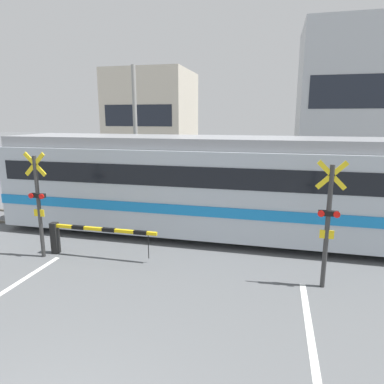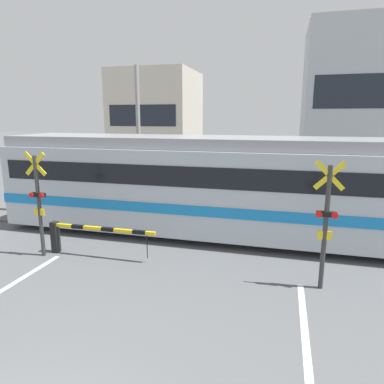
# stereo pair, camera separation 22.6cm
# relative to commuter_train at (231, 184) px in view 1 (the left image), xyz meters

# --- Properties ---
(rail_track_near) EXTENTS (50.00, 0.10, 0.08)m
(rail_track_near) POSITION_rel_commuter_train_xyz_m (-1.22, -0.72, -1.76)
(rail_track_near) COLOR #5B564C
(rail_track_near) RESTS_ON ground_plane
(rail_track_far) EXTENTS (50.00, 0.10, 0.08)m
(rail_track_far) POSITION_rel_commuter_train_xyz_m (-1.22, 0.72, -1.76)
(rail_track_far) COLOR #5B564C
(rail_track_far) RESTS_ON ground_plane
(commuter_train) EXTENTS (15.92, 3.01, 3.37)m
(commuter_train) POSITION_rel_commuter_train_xyz_m (0.00, 0.00, 0.00)
(commuter_train) COLOR #ADB7C1
(commuter_train) RESTS_ON ground_plane
(crossing_barrier_near) EXTENTS (3.32, 0.20, 0.96)m
(crossing_barrier_near) POSITION_rel_commuter_train_xyz_m (-4.04, -2.89, -1.13)
(crossing_barrier_near) COLOR black
(crossing_barrier_near) RESTS_ON ground_plane
(crossing_barrier_far) EXTENTS (3.32, 0.20, 0.96)m
(crossing_barrier_far) POSITION_rel_commuter_train_xyz_m (1.61, 3.20, -1.13)
(crossing_barrier_far) COLOR black
(crossing_barrier_far) RESTS_ON ground_plane
(crossing_signal_left) EXTENTS (0.68, 0.15, 3.07)m
(crossing_signal_left) POSITION_rel_commuter_train_xyz_m (-5.09, -3.21, -0.11)
(crossing_signal_left) COLOR #333333
(crossing_signal_left) RESTS_ON ground_plane
(crossing_signal_right) EXTENTS (0.68, 0.15, 3.07)m
(crossing_signal_right) POSITION_rel_commuter_train_xyz_m (2.65, -3.21, -0.11)
(crossing_signal_right) COLOR #333333
(crossing_signal_right) RESTS_ON ground_plane
(pedestrian) EXTENTS (0.38, 0.22, 1.70)m
(pedestrian) POSITION_rel_commuter_train_xyz_m (-1.20, 6.15, -0.82)
(pedestrian) COLOR #23232D
(pedestrian) RESTS_ON ground_plane
(building_left_of_street) EXTENTS (6.03, 6.14, 7.52)m
(building_left_of_street) POSITION_rel_commuter_train_xyz_m (-8.25, 14.97, 1.96)
(building_left_of_street) COLOR beige
(building_left_of_street) RESTS_ON ground_plane
(building_right_of_street) EXTENTS (5.51, 6.14, 10.07)m
(building_right_of_street) POSITION_rel_commuter_train_xyz_m (5.56, 14.97, 3.24)
(building_right_of_street) COLOR #B2B7BC
(building_right_of_street) RESTS_ON ground_plane
(utility_pole_streetside) EXTENTS (0.22, 0.22, 6.62)m
(utility_pole_streetside) POSITION_rel_commuter_train_xyz_m (-5.84, 5.70, 1.51)
(utility_pole_streetside) COLOR gray
(utility_pole_streetside) RESTS_ON ground_plane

